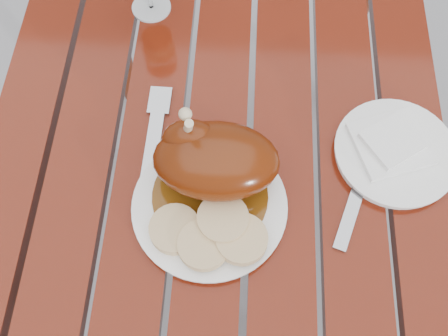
% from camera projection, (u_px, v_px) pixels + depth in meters
% --- Properties ---
extents(ground, '(60.00, 60.00, 0.00)m').
position_uv_depth(ground, '(220.00, 246.00, 1.56)').
color(ground, slate).
rests_on(ground, ground).
extents(table, '(0.80, 1.20, 0.75)m').
position_uv_depth(table, '(219.00, 201.00, 1.22)').
color(table, maroon).
rests_on(table, ground).
extents(dinner_plate, '(0.33, 0.33, 0.02)m').
position_uv_depth(dinner_plate, '(210.00, 207.00, 0.81)').
color(dinner_plate, white).
rests_on(dinner_plate, table).
extents(roast_duck, '(0.20, 0.20, 0.14)m').
position_uv_depth(roast_duck, '(212.00, 159.00, 0.77)').
color(roast_duck, '#5D320A').
rests_on(roast_duck, dinner_plate).
extents(bread_dumplings, '(0.18, 0.12, 0.03)m').
position_uv_depth(bread_dumplings, '(211.00, 233.00, 0.76)').
color(bread_dumplings, tan).
rests_on(bread_dumplings, dinner_plate).
extents(side_plate, '(0.28, 0.28, 0.02)m').
position_uv_depth(side_plate, '(395.00, 153.00, 0.85)').
color(side_plate, white).
rests_on(side_plate, table).
extents(napkin, '(0.15, 0.15, 0.01)m').
position_uv_depth(napkin, '(391.00, 143.00, 0.84)').
color(napkin, white).
rests_on(napkin, side_plate).
extents(fork, '(0.03, 0.20, 0.01)m').
position_uv_depth(fork, '(153.00, 145.00, 0.86)').
color(fork, gray).
rests_on(fork, table).
extents(knife, '(0.09, 0.22, 0.01)m').
position_uv_depth(knife, '(358.00, 189.00, 0.82)').
color(knife, gray).
rests_on(knife, table).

